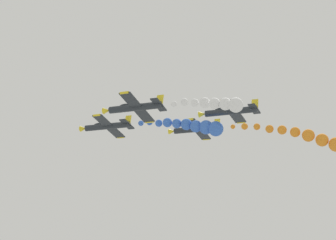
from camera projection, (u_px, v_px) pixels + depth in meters
airplane_lead at (107, 126)px, 102.35m from camera, size 9.33×10.35×3.22m
smoke_trail_lead at (196, 126)px, 95.26m from camera, size 2.54×15.69×3.96m
airplane_left_inner at (134, 107)px, 88.07m from camera, size 9.26×10.35×3.36m
smoke_trail_left_inner at (219, 104)px, 81.75m from camera, size 2.72×11.45×3.20m
airplane_right_inner at (196, 129)px, 107.76m from camera, size 9.37×10.35×3.13m
smoke_trail_right_inner at (319, 140)px, 99.31m from camera, size 4.14×22.11×7.20m
airplane_left_outer at (230, 111)px, 94.50m from camera, size 9.45×10.35×2.94m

